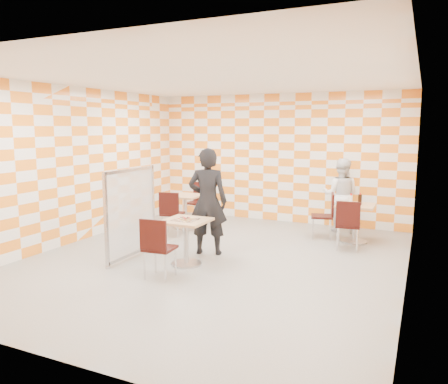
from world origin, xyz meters
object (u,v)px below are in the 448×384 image
chair_second_front (348,221)px  soda_bottle (360,199)px  man_dark (208,201)px  man_white (341,195)px  chair_empty_far (199,198)px  sport_bottle (351,199)px  chair_main_front (157,244)px  chair_empty_near (171,210)px  main_table (186,234)px  chair_second_side (327,212)px  partition (131,213)px  empty_table (185,206)px  second_table (355,217)px

chair_second_front → soda_bottle: soda_bottle is taller
man_dark → man_white: bearing=-140.7°
chair_empty_far → sport_bottle: bearing=-6.3°
chair_main_front → chair_empty_near: (-1.18, 2.32, 0.00)m
main_table → chair_second_side: 3.17m
main_table → man_dark: man_dark is taller
main_table → chair_main_front: bearing=-92.5°
man_dark → sport_bottle: (2.15, 1.95, -0.10)m
man_dark → man_white: (1.82, 2.72, -0.15)m
chair_main_front → sport_bottle: bearing=57.3°
chair_main_front → soda_bottle: (2.40, 3.40, 0.31)m
chair_main_front → chair_second_side: same height
chair_second_side → chair_empty_far: 3.16m
chair_empty_far → partition: size_ratio=0.60×
chair_second_side → sport_bottle: bearing=1.3°
sport_bottle → man_dark: bearing=-137.8°
chair_empty_far → empty_table: bearing=-83.5°
man_white → chair_empty_far: bearing=3.1°
chair_main_front → soda_bottle: soda_bottle is taller
chair_second_side → partition: 3.88m
second_table → chair_empty_near: bearing=-162.9°
chair_main_front → man_dark: 1.57m
man_white → partition: bearing=47.0°
chair_main_front → chair_empty_far: (-1.36, 3.87, 0.00)m
chair_second_side → man_dark: 2.61m
chair_empty_far → soda_bottle: 3.80m
chair_empty_far → soda_bottle: (3.76, -0.46, 0.31)m
man_dark → soda_bottle: (2.33, 1.89, -0.09)m
main_table → man_white: man_white is taller
chair_main_front → soda_bottle: 4.18m
chair_empty_near → man_dark: bearing=-32.5°
second_table → soda_bottle: size_ratio=3.26×
chair_empty_far → partition: (0.37, -3.12, 0.25)m
chair_second_side → man_dark: bearing=-131.1°
chair_empty_near → partition: bearing=-83.2°
second_table → chair_empty_far: size_ratio=0.81×
chair_second_front → chair_second_side: 0.90m
empty_table → partition: bearing=-83.2°
chair_main_front → chair_second_side: 3.88m
chair_second_front → soda_bottle: size_ratio=4.02×
chair_empty_near → chair_empty_far: size_ratio=1.00×
chair_second_side → partition: (-2.76, -2.72, 0.25)m
empty_table → chair_empty_near: chair_empty_near is taller
partition → man_dark: size_ratio=0.82×
chair_empty_near → sport_bottle: (3.41, 1.15, 0.29)m
chair_second_side → chair_empty_near: bearing=-158.8°
man_dark → second_table: bearing=-157.1°
chair_second_front → partition: size_ratio=0.60×
chair_second_front → chair_second_side: same height
man_white → main_table: bearing=58.2°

